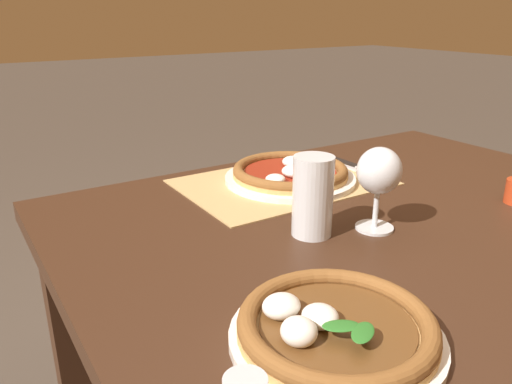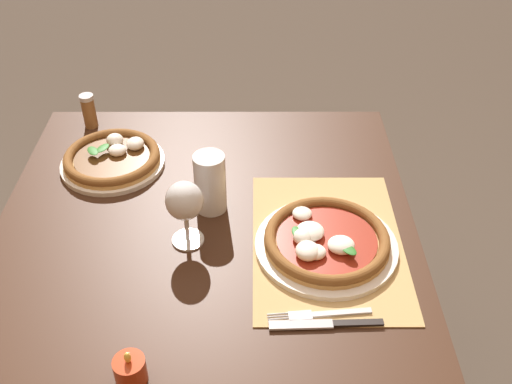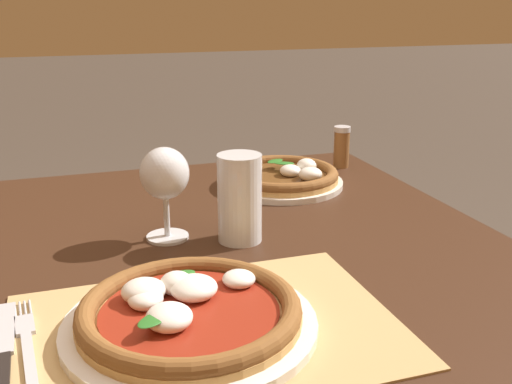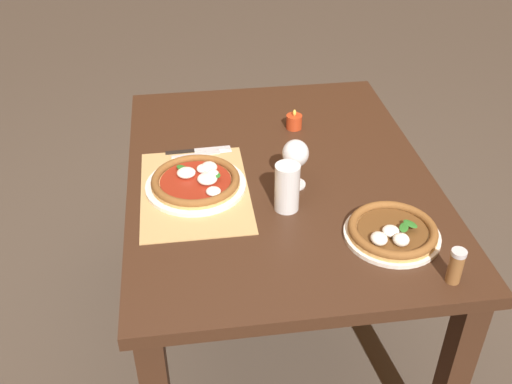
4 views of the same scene
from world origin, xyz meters
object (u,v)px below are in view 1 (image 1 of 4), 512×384
(pint_glass, at_px, (313,198))
(fork, at_px, (358,170))
(pizza_far, at_px, (334,328))
(pizza_near, at_px, (291,173))
(wine_glass, at_px, (379,174))
(knife, at_px, (361,168))

(pint_glass, relative_size, fork, 0.72)
(pizza_far, bearing_deg, pizza_near, -121.29)
(wine_glass, bearing_deg, pizza_near, -95.15)
(fork, relative_size, knife, 0.93)
(pizza_far, xyz_separation_m, wine_glass, (-0.28, -0.21, 0.09))
(wine_glass, xyz_separation_m, knife, (-0.23, -0.28, -0.10))
(pizza_near, bearing_deg, wine_glass, 84.85)
(pint_glass, bearing_deg, wine_glass, 158.28)
(pizza_near, height_order, wine_glass, wine_glass)
(pint_glass, bearing_deg, fork, -145.45)
(pint_glass, distance_m, fork, 0.40)
(fork, bearing_deg, pint_glass, 34.55)
(wine_glass, bearing_deg, pint_glass, -21.72)
(pizza_near, bearing_deg, pint_glass, 61.01)
(wine_glass, relative_size, pint_glass, 1.07)
(pizza_far, distance_m, wine_glass, 0.36)
(pizza_near, distance_m, knife, 0.21)
(pizza_far, relative_size, pint_glass, 1.80)
(pint_glass, height_order, fork, pint_glass)
(pizza_near, height_order, knife, pizza_near)
(pizza_far, height_order, wine_glass, wine_glass)
(pizza_far, distance_m, knife, 0.71)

